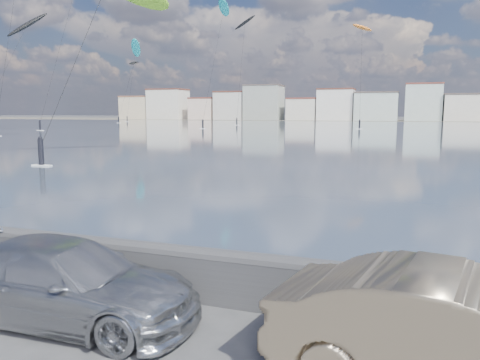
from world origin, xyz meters
name	(u,v)px	position (x,y,z in m)	size (l,w,h in m)	color
bay_water	(380,130)	(0.00, 91.50, 0.01)	(500.00, 177.00, 0.00)	#354351
far_shore_strip	(393,120)	(0.00, 200.00, 0.01)	(500.00, 60.00, 0.00)	#4C473D
seawall	(170,268)	(0.00, 2.70, 0.58)	(400.00, 0.36, 1.08)	#28282B
far_buildings	(396,105)	(1.31, 186.00, 6.03)	(240.79, 13.26, 14.60)	beige
car_silver	(65,282)	(-1.22, 1.16, 0.70)	(1.96, 4.83, 1.40)	#A9AAAF
car_champagne	(465,341)	(5.04, 0.88, 0.81)	(1.72, 4.94, 1.63)	tan
kitesurfer_0	(134,64)	(-82.52, 135.38, 19.36)	(4.82, 17.67, 20.96)	black
kitesurfer_2	(224,10)	(-36.42, 100.22, 26.97)	(4.08, 19.72, 29.14)	#19BFBF
kitesurfer_3	(136,49)	(-87.50, 145.25, 25.89)	(7.01, 12.71, 29.30)	#19BFBF
kitesurfer_11	(362,30)	(-5.23, 103.54, 21.29)	(5.17, 13.37, 22.54)	orange
kitesurfer_12	(245,24)	(-39.52, 124.85, 28.01)	(7.84, 16.24, 30.89)	black
kitesurfer_13	(27,26)	(-79.96, 85.34, 23.44)	(10.07, 19.58, 27.23)	black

